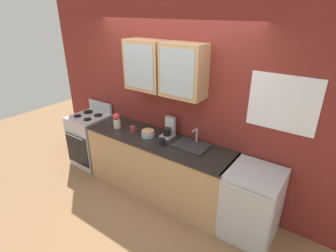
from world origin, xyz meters
TOP-DOWN VIEW (x-y plane):
  - ground_plane at (0.00, 0.00)m, footprint 10.00×10.00m
  - back_wall_unit at (0.01, 0.35)m, footprint 4.82×0.41m
  - counter at (0.00, 0.00)m, footprint 2.29×0.67m
  - stove_range at (-1.51, 0.00)m, footprint 0.59×0.66m
  - sink_faucet at (0.52, 0.09)m, footprint 0.46×0.34m
  - bowl_stack at (-0.16, -0.01)m, footprint 0.19×0.19m
  - vase at (-0.75, -0.04)m, footprint 0.11×0.11m
  - cup_near_sink at (0.17, -0.10)m, footprint 0.12×0.08m
  - cup_near_bowls at (-0.45, -0.02)m, footprint 0.11×0.08m
  - dishwasher at (1.43, -0.00)m, footprint 0.63×0.65m
  - coffee_maker at (0.09, 0.18)m, footprint 0.17×0.20m

SIDE VIEW (x-z plane):
  - ground_plane at x=0.00m, z-range 0.00..0.00m
  - dishwasher at x=1.43m, z-range 0.00..0.91m
  - counter at x=0.00m, z-range 0.00..0.91m
  - stove_range at x=-1.51m, z-range -0.08..1.01m
  - sink_faucet at x=0.52m, z-range 0.82..1.05m
  - cup_near_bowls at x=-0.45m, z-range 0.91..1.00m
  - bowl_stack at x=-0.16m, z-range 0.91..1.01m
  - cup_near_sink at x=0.17m, z-range 0.91..1.01m
  - coffee_maker at x=0.09m, z-range 0.88..1.17m
  - vase at x=-0.75m, z-range 0.91..1.15m
  - back_wall_unit at x=0.01m, z-range 0.07..2.92m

